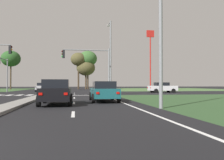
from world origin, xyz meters
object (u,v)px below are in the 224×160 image
Objects in this scene: street_lamp_near at (164,9)px; street_lamp_second at (110,54)px; car_silver_third at (42,87)px; treeline_fifth at (88,59)px; traffic_signal_far_left at (4,68)px; treeline_fourth at (78,60)px; car_teal_second at (104,91)px; treeline_sixth at (86,68)px; traffic_signal_near_right at (91,62)px; car_maroon_near at (52,86)px; treeline_third at (11,59)px; car_white_fifth at (162,87)px; pedestrian_at_median at (55,85)px; car_black_fourth at (56,92)px; fastfood_pole_sign at (150,47)px.

street_lamp_near is 1.00× the size of street_lamp_second.
treeline_fifth is at bearing -115.34° from car_silver_third.
traffic_signal_far_left is 26.17m from treeline_fourth.
traffic_signal_far_left reaches higher than car_teal_second.
car_teal_second is 45.69m from treeline_sixth.
car_maroon_near is at bearing 102.53° from traffic_signal_near_right.
car_maroon_near is 0.44× the size of treeline_third.
traffic_signal_near_right is 16.26m from street_lamp_near.
treeline_third is (-20.65, 32.54, 2.56)m from street_lamp_second.
treeline_fifth reaches higher than car_white_fifth.
treeline_third reaches higher than street_lamp_second.
car_teal_second is at bearing -58.68° from traffic_signal_far_left.
car_silver_third is 17.81m from traffic_signal_near_right.
pedestrian_at_median is at bearing -104.72° from treeline_fourth.
car_teal_second is 1.00× the size of car_silver_third.
traffic_signal_far_left is (-5.23, -23.88, 3.00)m from car_maroon_near.
street_lamp_near is 34.10m from pedestrian_at_median.
treeline_fourth is (4.61, 17.56, 6.70)m from pedestrian_at_median.
treeline_third reaches higher than car_black_fourth.
car_maroon_near is 18.68m from pedestrian_at_median.
traffic_signal_near_right reaches higher than car_black_fourth.
car_white_fifth is at bearing 102.95° from pedestrian_at_median.
street_lamp_near is 54.57m from treeline_third.
treeline_sixth is at bearing 145.95° from fastfood_pole_sign.
street_lamp_near is at bearing -21.04° from car_white_fifth.
pedestrian_at_median is 20.92m from treeline_fifth.
treeline_sixth is (-10.59, 28.22, 4.92)m from car_white_fifth.
pedestrian_at_median is at bearing -152.18° from car_silver_third.
treeline_third is at bearing 5.35° from car_maroon_near.
fastfood_pole_sign is at bearing 66.41° from car_teal_second.
pedestrian_at_median is 22.52m from treeline_third.
car_silver_third is 0.46× the size of treeline_third.
car_teal_second is at bearing -67.78° from treeline_third.
traffic_signal_far_left is 0.53× the size of treeline_fifth.
treeline_sixth is (-14.76, 9.98, -4.36)m from fastfood_pole_sign.
treeline_fifth is at bearing 88.43° from car_teal_second.
treeline_fifth reaches higher than treeline_fourth.
street_lamp_near is 0.91× the size of treeline_fifth.
traffic_signal_near_right is at bearing -59.27° from car_white_fifth.
treeline_third reaches higher than car_white_fifth.
fastfood_pole_sign is 18.34m from treeline_sixth.
street_lamp_second is 33.23m from treeline_sixth.
street_lamp_second reaches higher than car_maroon_near.
car_teal_second is at bearing -33.32° from car_white_fifth.
traffic_signal_far_left is 18.43m from street_lamp_second.
treeline_fourth reaches higher than street_lamp_second.
street_lamp_second is at bearing -87.17° from treeline_sixth.
street_lamp_near is 17.84m from street_lamp_second.
street_lamp_second is at bearing 71.97° from pedestrian_at_median.
car_maroon_near is 0.56× the size of treeline_sixth.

